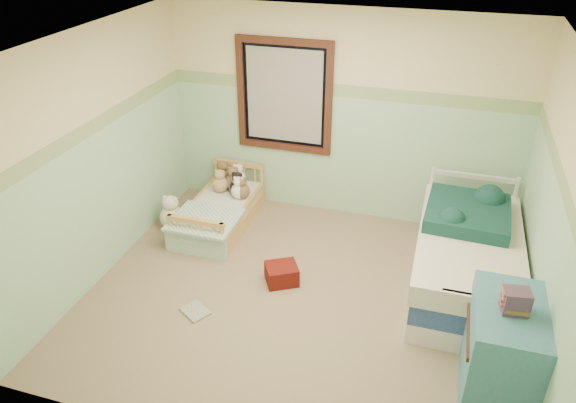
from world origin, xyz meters
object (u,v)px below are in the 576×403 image
(plush_floor_cream, at_px, (172,217))
(plush_floor_tan, at_px, (178,234))
(toddler_bed_frame, at_px, (221,218))
(dresser, at_px, (502,351))
(floor_book, at_px, (195,311))
(twin_bed_frame, at_px, (462,281))
(red_pillow, at_px, (282,274))

(plush_floor_cream, height_order, plush_floor_tan, plush_floor_cream)
(plush_floor_cream, relative_size, plush_floor_tan, 1.24)
(toddler_bed_frame, bearing_deg, plush_floor_cream, -156.02)
(toddler_bed_frame, relative_size, plush_floor_cream, 4.70)
(dresser, relative_size, floor_book, 3.21)
(twin_bed_frame, distance_m, floor_book, 2.69)
(twin_bed_frame, height_order, floor_book, twin_bed_frame)
(plush_floor_tan, xyz_separation_m, floor_book, (0.70, -1.04, -0.10))
(plush_floor_tan, relative_size, floor_book, 0.88)
(dresser, relative_size, red_pillow, 2.66)
(plush_floor_cream, distance_m, plush_floor_tan, 0.37)
(plush_floor_tan, bearing_deg, red_pillow, -14.32)
(plush_floor_cream, height_order, red_pillow, plush_floor_cream)
(plush_floor_tan, bearing_deg, floor_book, -56.27)
(plush_floor_tan, distance_m, floor_book, 1.26)
(twin_bed_frame, bearing_deg, floor_book, -155.64)
(red_pillow, distance_m, floor_book, 0.96)
(plush_floor_tan, bearing_deg, twin_bed_frame, 1.18)
(plush_floor_cream, height_order, floor_book, plush_floor_cream)
(toddler_bed_frame, height_order, red_pillow, red_pillow)
(dresser, bearing_deg, red_pillow, 157.68)
(twin_bed_frame, xyz_separation_m, floor_book, (-2.45, -1.11, -0.10))
(toddler_bed_frame, distance_m, floor_book, 1.62)
(plush_floor_cream, distance_m, floor_book, 1.62)
(plush_floor_cream, bearing_deg, dresser, -22.11)
(plush_floor_cream, bearing_deg, red_pillow, -21.84)
(toddler_bed_frame, bearing_deg, twin_bed_frame, -9.11)
(plush_floor_cream, xyz_separation_m, twin_bed_frame, (3.37, -0.22, -0.03))
(plush_floor_cream, height_order, twin_bed_frame, plush_floor_cream)
(toddler_bed_frame, xyz_separation_m, twin_bed_frame, (2.85, -0.46, 0.02))
(toddler_bed_frame, relative_size, floor_book, 5.14)
(plush_floor_tan, height_order, twin_bed_frame, plush_floor_tan)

